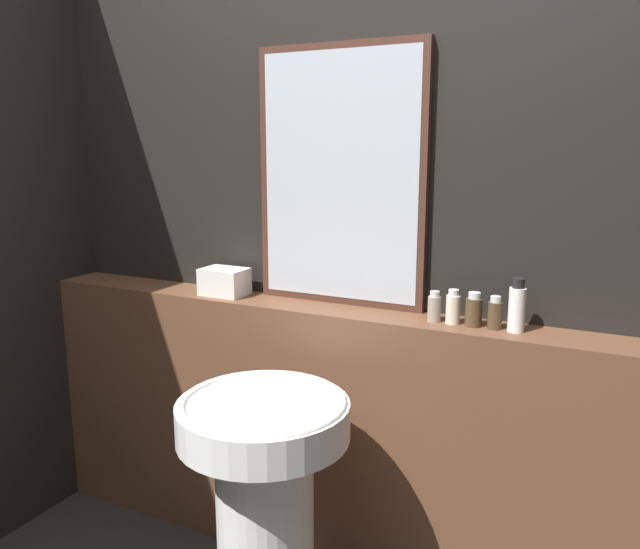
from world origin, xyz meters
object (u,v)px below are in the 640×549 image
lotion_bottle (474,311)px  towel_stack (225,282)px  shampoo_bottle (434,307)px  mirror (340,178)px  pedestal_sink (265,499)px  hand_soap_bottle (517,307)px  conditioner_bottle (453,308)px  body_wash_bottle (495,314)px

lotion_bottle → towel_stack: bearing=180.0°
shampoo_bottle → mirror: bearing=167.9°
pedestal_sink → hand_soap_bottle: bearing=37.2°
towel_stack → hand_soap_bottle: size_ratio=1.02×
conditioner_bottle → pedestal_sink: bearing=-132.1°
pedestal_sink → mirror: (-0.01, 0.55, 0.94)m
shampoo_bottle → body_wash_bottle: (0.19, 0.00, 0.00)m
pedestal_sink → conditioner_bottle: size_ratio=7.36×
mirror → towel_stack: mirror is taller
pedestal_sink → shampoo_bottle: bearing=52.3°
conditioner_bottle → hand_soap_bottle: bearing=0.0°
shampoo_bottle → conditioner_bottle: size_ratio=0.89×
mirror → hand_soap_bottle: 0.74m
mirror → lotion_bottle: bearing=-9.1°
towel_stack → conditioner_bottle: size_ratio=1.52×
lotion_bottle → hand_soap_bottle: size_ratio=0.66×
lotion_bottle → body_wash_bottle: (0.07, 0.00, -0.00)m
towel_stack → conditioner_bottle: conditioner_bottle is taller
shampoo_bottle → body_wash_bottle: bearing=0.0°
conditioner_bottle → hand_soap_bottle: 0.20m
conditioner_bottle → body_wash_bottle: 0.13m
pedestal_sink → mirror: 1.09m
mirror → hand_soap_bottle: mirror is taller
lotion_bottle → body_wash_bottle: bearing=0.0°
conditioner_bottle → lotion_bottle: (0.07, 0.00, -0.00)m
mirror → body_wash_bottle: 0.70m
body_wash_bottle → hand_soap_bottle: (0.06, 0.00, 0.03)m
lotion_bottle → body_wash_bottle: size_ratio=1.05×
lotion_bottle → hand_soap_bottle: bearing=0.0°
shampoo_bottle → pedestal_sink: bearing=-127.7°
conditioner_bottle → hand_soap_bottle: size_ratio=0.67×
pedestal_sink → body_wash_bottle: (0.56, 0.47, 0.53)m
conditioner_bottle → body_wash_bottle: (0.13, 0.00, -0.00)m
mirror → body_wash_bottle: mirror is taller
towel_stack → lotion_bottle: (0.95, 0.00, -0.00)m
mirror → shampoo_bottle: bearing=-12.1°
conditioner_bottle → lotion_bottle: 0.07m
lotion_bottle → hand_soap_bottle: (0.13, 0.00, 0.03)m
shampoo_bottle → hand_soap_bottle: size_ratio=0.60×
towel_stack → conditioner_bottle: bearing=0.0°
body_wash_bottle → shampoo_bottle: bearing=180.0°
towel_stack → shampoo_bottle: bearing=0.0°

